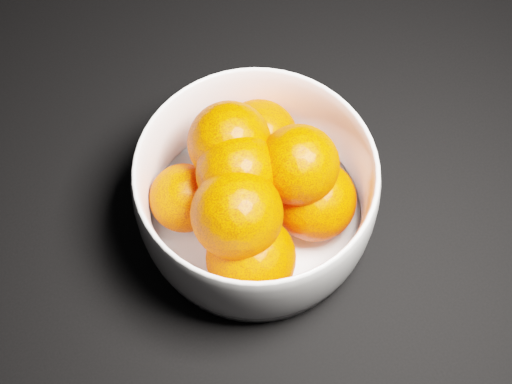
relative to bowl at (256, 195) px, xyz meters
name	(u,v)px	position (x,y,z in m)	size (l,w,h in m)	color
bowl	(256,195)	(0.00, 0.00, 0.00)	(0.20, 0.20, 0.10)	white
orange_pile	(255,188)	(0.00, 0.00, 0.02)	(0.17, 0.17, 0.11)	#FA4200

